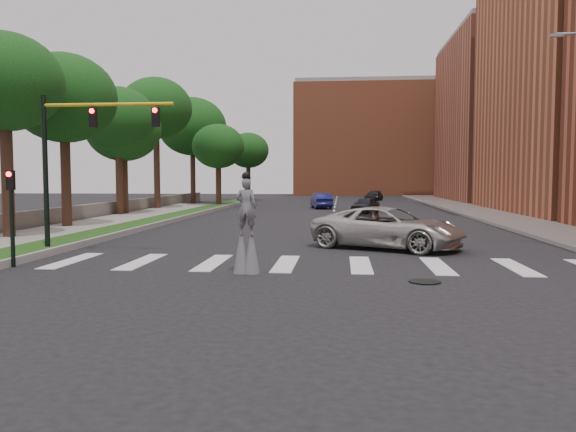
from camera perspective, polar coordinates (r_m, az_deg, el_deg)
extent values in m
plane|color=black|center=(18.41, 3.47, -5.42)|extent=(160.00, 160.00, 0.00)
cube|color=#1A4012|center=(40.13, -12.17, -0.21)|extent=(2.00, 60.00, 0.25)
cube|color=gray|center=(39.82, -10.73, -0.20)|extent=(0.20, 60.00, 0.28)
cube|color=gray|center=(32.08, -22.73, -1.54)|extent=(4.00, 60.00, 0.18)
cube|color=gray|center=(44.86, 20.76, 0.01)|extent=(5.00, 90.00, 0.18)
cube|color=#615C53|center=(43.91, -18.25, 0.59)|extent=(0.50, 56.00, 1.10)
cylinder|color=black|center=(16.60, 13.71, -6.50)|extent=(0.90, 0.90, 0.04)
cube|color=#B05B41|center=(75.58, 22.10, 9.01)|extent=(16.00, 22.00, 20.00)
cube|color=#BD603B|center=(96.49, 8.66, 7.51)|extent=(26.00, 14.00, 18.00)
cube|color=slate|center=(26.30, 25.65, 16.22)|extent=(0.50, 0.18, 0.12)
cylinder|color=black|center=(24.12, -23.41, 3.88)|extent=(0.20, 0.20, 6.20)
cylinder|color=gold|center=(23.15, -17.85, 10.73)|extent=(5.20, 0.14, 0.14)
cube|color=black|center=(23.34, -19.19, 9.41)|extent=(0.28, 0.18, 0.75)
cylinder|color=#FF0C0C|center=(23.27, -19.31, 10.04)|extent=(0.18, 0.06, 0.18)
cube|color=black|center=(22.43, -13.29, 9.75)|extent=(0.28, 0.18, 0.75)
cylinder|color=#FF0C0C|center=(22.36, -13.38, 10.41)|extent=(0.18, 0.06, 0.18)
cylinder|color=black|center=(20.80, -26.23, -0.58)|extent=(0.14, 0.14, 3.00)
cube|color=black|center=(20.74, -26.35, 3.28)|extent=(0.25, 0.16, 0.65)
cylinder|color=#FF0C0C|center=(20.66, -26.52, 3.83)|extent=(0.16, 0.05, 0.16)
cylinder|color=#352115|center=(17.54, -3.73, -3.94)|extent=(0.07, 0.07, 1.18)
cylinder|color=#352115|center=(17.61, -4.75, -3.92)|extent=(0.07, 0.07, 1.18)
cone|color=#5C5C61|center=(17.52, -3.74, -3.47)|extent=(0.52, 0.52, 1.47)
cone|color=#5C5C61|center=(17.59, -4.76, -3.44)|extent=(0.52, 0.52, 1.47)
imported|color=#5C5C61|center=(17.44, -4.27, 0.92)|extent=(0.68, 0.47, 1.80)
sphere|color=black|center=(17.41, -4.29, 4.07)|extent=(0.26, 0.26, 0.26)
cylinder|color=black|center=(17.41, -4.29, 3.90)|extent=(0.34, 0.34, 0.02)
cube|color=yellow|center=(17.55, -4.18, 2.55)|extent=(0.22, 0.05, 0.10)
imported|color=beige|center=(23.90, 10.14, -1.18)|extent=(6.96, 5.38, 1.76)
imported|color=black|center=(47.04, 7.87, 1.11)|extent=(2.85, 4.25, 1.35)
imported|color=navy|center=(53.69, 3.40, 1.56)|extent=(2.38, 4.68, 1.47)
imported|color=black|center=(72.06, 8.71, 2.06)|extent=(2.84, 4.62, 1.25)
cylinder|color=#352115|center=(29.68, -26.61, 3.65)|extent=(0.56, 0.56, 6.10)
ellipsoid|color=#103612|center=(30.01, -26.88, 12.09)|extent=(5.41, 5.41, 4.60)
cylinder|color=#352115|center=(34.94, -21.63, 3.72)|extent=(0.56, 0.56, 6.02)
ellipsoid|color=#103612|center=(35.23, -21.83, 11.07)|extent=(6.00, 6.00, 5.10)
cylinder|color=#352115|center=(44.62, -16.75, 3.77)|extent=(0.56, 0.56, 5.92)
ellipsoid|color=#103612|center=(44.83, -16.87, 9.39)|extent=(5.73, 5.73, 4.87)
cylinder|color=#352115|center=(52.30, -13.18, 4.74)|extent=(0.56, 0.56, 7.56)
ellipsoid|color=#103612|center=(52.66, -13.27, 10.62)|extent=(6.47, 6.47, 5.50)
cylinder|color=#352115|center=(63.53, -9.64, 4.25)|extent=(0.56, 0.56, 6.69)
ellipsoid|color=#103612|center=(63.77, -9.69, 8.95)|extent=(7.55, 7.55, 6.42)
cylinder|color=#352115|center=(57.14, -7.08, 3.35)|extent=(0.56, 0.56, 4.78)
ellipsoid|color=#103612|center=(57.22, -7.11, 7.05)|extent=(5.24, 5.24, 4.46)
cylinder|color=#352115|center=(71.85, -4.05, 3.61)|extent=(0.56, 0.56, 5.06)
ellipsoid|color=#103612|center=(71.93, -4.07, 6.67)|extent=(5.28, 5.28, 4.49)
cylinder|color=#352115|center=(45.55, -16.29, 3.35)|extent=(0.56, 0.56, 5.24)
ellipsoid|color=#103612|center=(45.70, -16.39, 8.45)|extent=(5.80, 5.80, 4.93)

